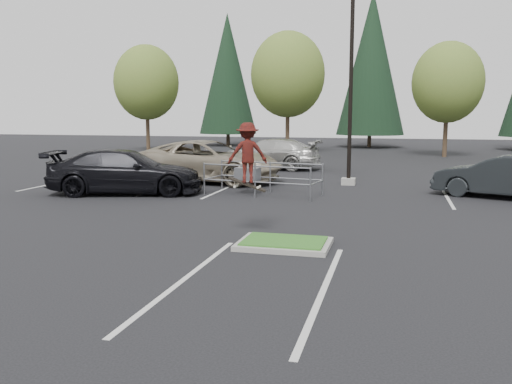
% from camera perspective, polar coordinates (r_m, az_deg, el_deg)
% --- Properties ---
extents(ground, '(120.00, 120.00, 0.00)m').
position_cam_1_polar(ground, '(13.16, 2.98, -5.75)').
color(ground, black).
rests_on(ground, ground).
extents(grass_median, '(2.20, 1.60, 0.16)m').
position_cam_1_polar(grass_median, '(13.15, 2.98, -5.42)').
color(grass_median, gray).
rests_on(grass_median, ground).
extents(stall_lines, '(22.62, 17.60, 0.01)m').
position_cam_1_polar(stall_lines, '(19.21, 2.63, -1.28)').
color(stall_lines, beige).
rests_on(stall_lines, ground).
extents(light_pole, '(0.70, 0.60, 10.12)m').
position_cam_1_polar(light_pole, '(24.64, 9.96, 11.33)').
color(light_pole, gray).
rests_on(light_pole, ground).
extents(decid_a, '(5.44, 5.44, 8.91)m').
position_cam_1_polar(decid_a, '(47.32, -11.44, 11.00)').
color(decid_a, '#38281C').
rests_on(decid_a, ground).
extents(decid_b, '(5.89, 5.89, 9.64)m').
position_cam_1_polar(decid_b, '(43.99, 3.37, 11.96)').
color(decid_b, '#38281C').
rests_on(decid_b, ground).
extents(decid_c, '(5.12, 5.12, 8.38)m').
position_cam_1_polar(decid_c, '(42.54, 19.52, 10.58)').
color(decid_c, '#38281C').
rests_on(decid_c, ground).
extents(conif_a, '(5.72, 5.72, 13.00)m').
position_cam_1_polar(conif_a, '(55.20, -3.00, 12.31)').
color(conif_a, '#38281C').
rests_on(conif_a, ground).
extents(conif_b, '(6.38, 6.38, 14.50)m').
position_cam_1_polar(conif_b, '(53.28, 12.07, 13.10)').
color(conif_b, '#38281C').
rests_on(conif_b, ground).
extents(cart_corral, '(4.66, 2.27, 1.27)m').
position_cam_1_polar(cart_corral, '(21.46, -0.52, 1.87)').
color(cart_corral, gray).
rests_on(cart_corral, ground).
extents(skateboarder, '(1.15, 0.88, 1.80)m').
position_cam_1_polar(skateboarder, '(14.06, -0.94, 4.10)').
color(skateboarder, black).
rests_on(skateboarder, ground).
extents(car_l_tan, '(7.38, 4.16, 1.95)m').
position_cam_1_polar(car_l_tan, '(25.59, -5.03, 3.27)').
color(car_l_tan, gray).
rests_on(car_l_tan, ground).
extents(car_l_black, '(6.54, 4.03, 1.77)m').
position_cam_1_polar(car_l_black, '(22.30, -13.77, 2.10)').
color(car_l_black, black).
rests_on(car_l_black, ground).
extents(car_r_charc, '(5.28, 3.49, 1.64)m').
position_cam_1_polar(car_r_charc, '(22.56, 24.56, 1.50)').
color(car_r_charc, black).
rests_on(car_r_charc, ground).
extents(car_far_silver, '(6.19, 2.89, 1.75)m').
position_cam_1_polar(car_far_silver, '(31.43, 1.34, 4.04)').
color(car_far_silver, '#AAA9A4').
rests_on(car_far_silver, ground).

